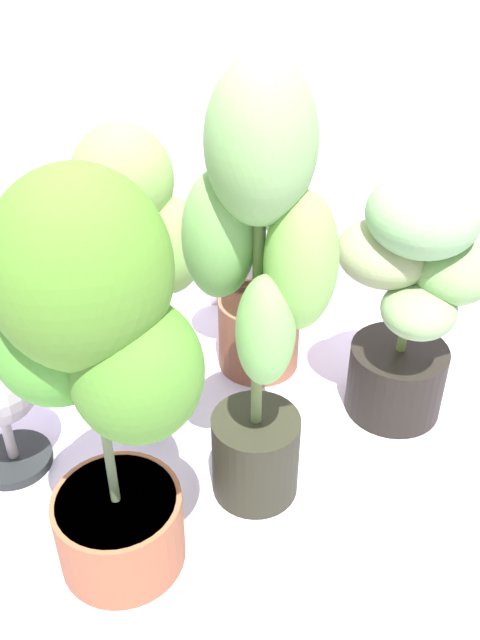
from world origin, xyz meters
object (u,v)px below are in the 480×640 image
Objects in this scene: potted_plant_center at (261,292)px; potted_plant_back_center at (260,247)px; potted_plant_front_left at (99,366)px; potted_plant_back_right at (412,291)px; potted_plant_back_left at (134,247)px.

potted_plant_center reaches higher than potted_plant_back_center.
potted_plant_back_center is (-0.01, 0.47, -0.17)m from potted_plant_center.
potted_plant_center is 0.33m from potted_plant_front_left.
potted_plant_center is 1.12× the size of potted_plant_front_left.
potted_plant_center is 1.49× the size of potted_plant_back_right.
potted_plant_back_left is (-0.30, 0.30, -0.08)m from potted_plant_center.
potted_plant_back_left is (-0.03, 0.49, -0.05)m from potted_plant_front_left.
potted_plant_back_center is at bearing 153.45° from potted_plant_back_right.
potted_plant_back_left is at bearing 93.35° from potted_plant_front_left.
potted_plant_back_right is 0.76× the size of potted_plant_front_left.
potted_plant_back_right is at bearing 39.79° from potted_plant_center.
potted_plant_center reaches higher than potted_plant_back_left.
potted_plant_front_left is (-0.26, -0.67, 0.13)m from potted_plant_back_center.
potted_plant_center reaches higher than potted_plant_back_right.
potted_plant_front_left is at bearing -144.18° from potted_plant_center.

